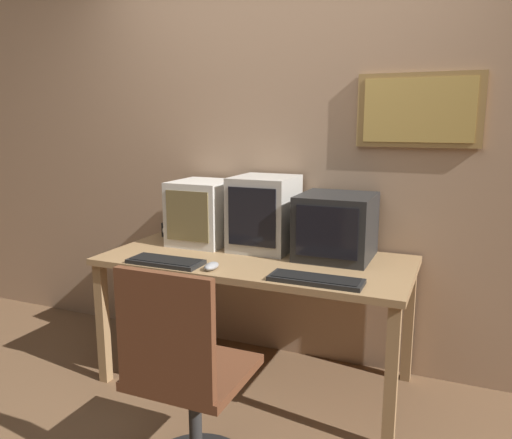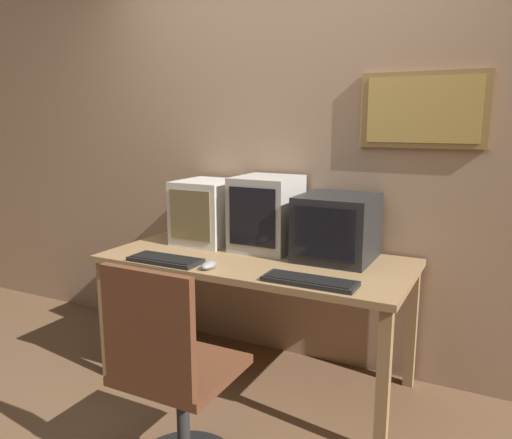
{
  "view_description": "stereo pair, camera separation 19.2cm",
  "coord_description": "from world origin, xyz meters",
  "px_view_note": "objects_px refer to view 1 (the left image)",
  "views": [
    {
      "loc": [
        1.05,
        -1.52,
        1.51
      ],
      "look_at": [
        0.0,
        0.98,
        0.97
      ],
      "focal_mm": 35.0,
      "sensor_mm": 36.0,
      "label": 1
    },
    {
      "loc": [
        1.23,
        -1.44,
        1.51
      ],
      "look_at": [
        0.0,
        0.98,
        0.97
      ],
      "focal_mm": 35.0,
      "sensor_mm": 36.0,
      "label": 2
    }
  ],
  "objects_px": {
    "monitor_center": "(264,213)",
    "office_chair": "(186,391)",
    "monitor_left": "(203,212)",
    "mouse_near_keyboard": "(211,266)",
    "monitor_right": "(336,226)",
    "keyboard_side": "(316,280)",
    "keyboard_main": "(166,261)",
    "desk_clock": "(168,230)"
  },
  "relations": [
    {
      "from": "monitor_center",
      "to": "office_chair",
      "type": "relative_size",
      "value": 0.45
    },
    {
      "from": "monitor_left",
      "to": "monitor_center",
      "type": "bearing_deg",
      "value": 2.05
    },
    {
      "from": "monitor_left",
      "to": "mouse_near_keyboard",
      "type": "distance_m",
      "value": 0.61
    },
    {
      "from": "monitor_right",
      "to": "keyboard_side",
      "type": "relative_size",
      "value": 0.93
    },
    {
      "from": "mouse_near_keyboard",
      "to": "office_chair",
      "type": "relative_size",
      "value": 0.12
    },
    {
      "from": "monitor_right",
      "to": "keyboard_main",
      "type": "relative_size",
      "value": 1.03
    },
    {
      "from": "mouse_near_keyboard",
      "to": "office_chair",
      "type": "height_order",
      "value": "office_chair"
    },
    {
      "from": "office_chair",
      "to": "desk_clock",
      "type": "bearing_deg",
      "value": 125.19
    },
    {
      "from": "monitor_left",
      "to": "keyboard_side",
      "type": "relative_size",
      "value": 0.87
    },
    {
      "from": "monitor_center",
      "to": "monitor_right",
      "type": "distance_m",
      "value": 0.44
    },
    {
      "from": "monitor_center",
      "to": "office_chair",
      "type": "xyz_separation_m",
      "value": [
        0.1,
        -1.09,
        -0.55
      ]
    },
    {
      "from": "monitor_left",
      "to": "office_chair",
      "type": "height_order",
      "value": "monitor_left"
    },
    {
      "from": "keyboard_side",
      "to": "office_chair",
      "type": "distance_m",
      "value": 0.78
    },
    {
      "from": "monitor_left",
      "to": "monitor_center",
      "type": "xyz_separation_m",
      "value": [
        0.41,
        0.01,
        0.02
      ]
    },
    {
      "from": "monitor_center",
      "to": "keyboard_main",
      "type": "height_order",
      "value": "monitor_center"
    },
    {
      "from": "monitor_left",
      "to": "mouse_near_keyboard",
      "type": "xyz_separation_m",
      "value": [
        0.32,
        -0.49,
        -0.18
      ]
    },
    {
      "from": "monitor_right",
      "to": "office_chair",
      "type": "distance_m",
      "value": 1.23
    },
    {
      "from": "keyboard_main",
      "to": "desk_clock",
      "type": "distance_m",
      "value": 0.64
    },
    {
      "from": "keyboard_main",
      "to": "mouse_near_keyboard",
      "type": "bearing_deg",
      "value": -0.61
    },
    {
      "from": "monitor_right",
      "to": "keyboard_side",
      "type": "distance_m",
      "value": 0.5
    },
    {
      "from": "monitor_right",
      "to": "keyboard_main",
      "type": "height_order",
      "value": "monitor_right"
    },
    {
      "from": "monitor_left",
      "to": "office_chair",
      "type": "xyz_separation_m",
      "value": [
        0.51,
        -1.08,
        -0.52
      ]
    },
    {
      "from": "keyboard_side",
      "to": "monitor_left",
      "type": "bearing_deg",
      "value": 151.39
    },
    {
      "from": "keyboard_side",
      "to": "desk_clock",
      "type": "xyz_separation_m",
      "value": [
        -1.17,
        0.54,
        0.03
      ]
    },
    {
      "from": "monitor_center",
      "to": "mouse_near_keyboard",
      "type": "height_order",
      "value": "monitor_center"
    },
    {
      "from": "mouse_near_keyboard",
      "to": "desk_clock",
      "type": "distance_m",
      "value": 0.82
    },
    {
      "from": "monitor_center",
      "to": "desk_clock",
      "type": "relative_size",
      "value": 4.65
    },
    {
      "from": "keyboard_side",
      "to": "monitor_center",
      "type": "bearing_deg",
      "value": 133.36
    },
    {
      "from": "keyboard_side",
      "to": "desk_clock",
      "type": "bearing_deg",
      "value": 155.36
    },
    {
      "from": "keyboard_main",
      "to": "keyboard_side",
      "type": "relative_size",
      "value": 0.91
    },
    {
      "from": "monitor_left",
      "to": "keyboard_side",
      "type": "bearing_deg",
      "value": -28.61
    },
    {
      "from": "office_chair",
      "to": "monitor_left",
      "type": "bearing_deg",
      "value": 115.21
    },
    {
      "from": "monitor_right",
      "to": "mouse_near_keyboard",
      "type": "xyz_separation_m",
      "value": [
        -0.53,
        -0.48,
        -0.16
      ]
    },
    {
      "from": "monitor_left",
      "to": "office_chair",
      "type": "relative_size",
      "value": 0.41
    },
    {
      "from": "monitor_center",
      "to": "mouse_near_keyboard",
      "type": "xyz_separation_m",
      "value": [
        -0.09,
        -0.5,
        -0.2
      ]
    },
    {
      "from": "monitor_center",
      "to": "office_chair",
      "type": "height_order",
      "value": "monitor_center"
    },
    {
      "from": "monitor_left",
      "to": "keyboard_main",
      "type": "relative_size",
      "value": 0.96
    },
    {
      "from": "monitor_left",
      "to": "monitor_center",
      "type": "distance_m",
      "value": 0.41
    },
    {
      "from": "monitor_left",
      "to": "mouse_near_keyboard",
      "type": "bearing_deg",
      "value": -56.97
    },
    {
      "from": "monitor_center",
      "to": "office_chair",
      "type": "bearing_deg",
      "value": -84.9
    },
    {
      "from": "monitor_right",
      "to": "office_chair",
      "type": "bearing_deg",
      "value": -107.72
    },
    {
      "from": "monitor_right",
      "to": "office_chair",
      "type": "xyz_separation_m",
      "value": [
        -0.34,
        -1.07,
        -0.51
      ]
    }
  ]
}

